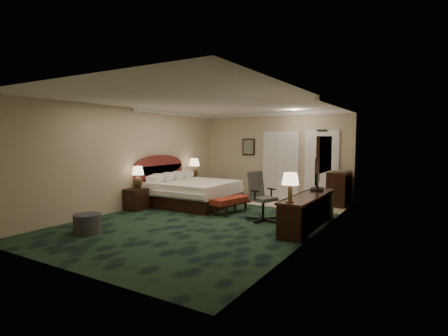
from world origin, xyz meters
The scene contains 25 objects.
floor centered at (0.00, 0.00, 0.00)m, with size 5.00×7.50×0.00m, color black.
ceiling centered at (0.00, 0.00, 2.70)m, with size 5.00×7.50×0.00m, color white.
wall_back centered at (0.00, 3.75, 1.35)m, with size 5.00×0.00×2.70m, color tan.
wall_front centered at (0.00, -3.75, 1.35)m, with size 5.00×0.00×2.70m, color tan.
wall_left centered at (-2.50, 0.00, 1.35)m, with size 0.00×7.50×2.70m, color tan.
wall_right centered at (2.50, 0.00, 1.35)m, with size 0.00×7.50×2.70m, color tan.
crown_molding centered at (0.00, 0.00, 2.65)m, with size 5.00×7.50×0.10m, color white, non-canonical shape.
tile_patch centered at (0.90, 2.90, 0.01)m, with size 3.20×1.70×0.01m, color tan.
headboard centered at (-2.44, 1.00, 0.70)m, with size 0.12×2.00×1.40m, color #541511, non-canonical shape.
entry_door centered at (1.55, 3.72, 1.05)m, with size 1.02×0.06×2.18m, color white.
closet_doors centered at (0.25, 3.71, 1.05)m, with size 1.20×0.06×2.10m, color silver.
wall_art centered at (-0.90, 3.71, 1.60)m, with size 0.45×0.06×0.55m, color #4C6B57.
wall_mirror centered at (2.46, 0.60, 1.55)m, with size 0.05×0.95×0.75m, color white.
bed centered at (-1.34, 1.18, 0.34)m, with size 2.13×1.97×0.67m, color white.
nightstand_near centered at (-2.26, -0.15, 0.28)m, with size 0.45×0.51×0.56m, color black.
nightstand_far centered at (-2.24, 2.40, 0.30)m, with size 0.48×0.55×0.60m, color black.
lamp_near centered at (-2.22, -0.09, 0.86)m, with size 0.31×0.31×0.59m, color black, non-canonical shape.
lamp_far centered at (-2.22, 2.43, 0.92)m, with size 0.34×0.34×0.64m, color black, non-canonical shape.
bed_bench centered at (0.10, 0.80, 0.20)m, with size 0.41×1.18×0.40m, color maroon.
ottoman centered at (-1.40, -2.31, 0.19)m, with size 0.54×0.54×0.38m, color #323233.
desk centered at (2.22, 0.37, 0.35)m, with size 0.52×2.43×0.70m, color black.
tv centered at (2.18, 1.11, 1.08)m, with size 0.08×0.97×0.76m, color black.
desk_lamp centered at (2.19, -0.66, 0.98)m, with size 0.32×0.32×0.56m, color black, non-canonical shape.
desk_chair centered at (1.14, 0.46, 0.56)m, with size 0.65×0.61×1.11m, color #4B4B4E, non-canonical shape.
minibar centered at (2.20, 3.20, 0.48)m, with size 0.50×0.91×0.96m, color black.
Camera 1 is at (4.42, -6.74, 1.87)m, focal length 28.00 mm.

